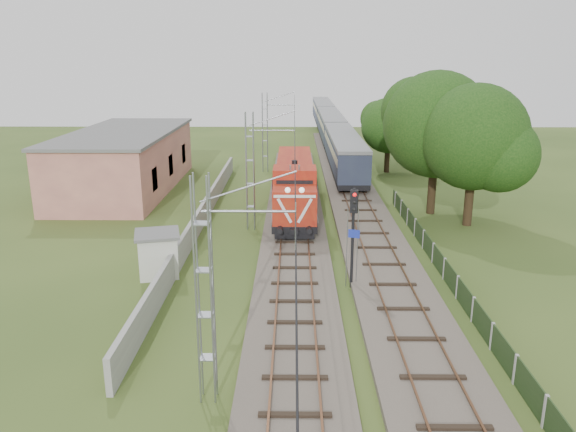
{
  "coord_description": "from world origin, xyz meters",
  "views": [
    {
      "loc": [
        -0.06,
        -25.09,
        11.54
      ],
      "look_at": [
        -0.4,
        7.55,
        2.2
      ],
      "focal_mm": 35.0,
      "sensor_mm": 36.0,
      "label": 1
    }
  ],
  "objects_px": {
    "locomotive": "(295,184)",
    "signal_post": "(353,221)",
    "coach_rake": "(331,125)",
    "relay_hut": "(158,254)"
  },
  "relations": [
    {
      "from": "coach_rake",
      "to": "signal_post",
      "type": "xyz_separation_m",
      "value": [
        -2.08,
        -50.99,
        1.21
      ]
    },
    {
      "from": "locomotive",
      "to": "signal_post",
      "type": "height_order",
      "value": "signal_post"
    },
    {
      "from": "locomotive",
      "to": "signal_post",
      "type": "xyz_separation_m",
      "value": [
        2.92,
        -14.8,
        1.44
      ]
    },
    {
      "from": "coach_rake",
      "to": "signal_post",
      "type": "relative_size",
      "value": 12.17
    },
    {
      "from": "locomotive",
      "to": "signal_post",
      "type": "bearing_deg",
      "value": -78.82
    },
    {
      "from": "locomotive",
      "to": "coach_rake",
      "type": "bearing_deg",
      "value": 82.13
    },
    {
      "from": "locomotive",
      "to": "signal_post",
      "type": "distance_m",
      "value": 15.15
    },
    {
      "from": "locomotive",
      "to": "relay_hut",
      "type": "distance_m",
      "value": 15.05
    },
    {
      "from": "coach_rake",
      "to": "locomotive",
      "type": "bearing_deg",
      "value": -97.87
    },
    {
      "from": "signal_post",
      "to": "relay_hut",
      "type": "relative_size",
      "value": 1.86
    }
  ]
}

